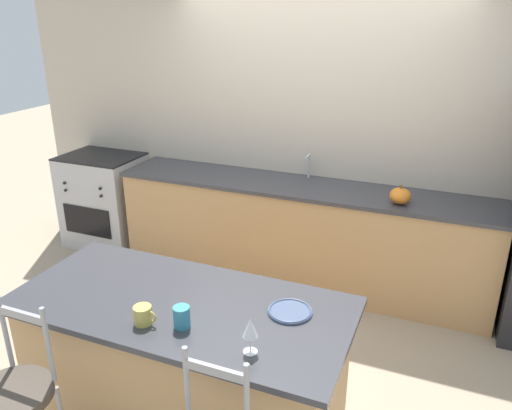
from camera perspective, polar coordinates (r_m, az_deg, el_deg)
name	(u,v)px	position (r m, az deg, el deg)	size (l,w,h in m)	color
ground_plane	(285,298)	(4.46, 3.37, -10.52)	(18.00, 18.00, 0.00)	tan
wall_back	(313,130)	(4.55, 6.58, 8.49)	(6.00, 0.07, 2.70)	beige
back_counter	(300,233)	(4.55, 5.02, -3.19)	(3.35, 0.66, 0.94)	tan
sink_faucet	(309,163)	(4.51, 6.02, 4.77)	(0.02, 0.13, 0.22)	#ADAFB5
kitchen_island	(184,369)	(3.01, -8.18, -18.06)	(1.84, 0.85, 0.90)	tan
oven_range	(105,200)	(5.50, -16.84, 0.56)	(0.78, 0.63, 0.97)	#B7B7BC
dinner_plate	(290,311)	(2.64, 3.90, -12.00)	(0.23, 0.23, 0.02)	#425170
wine_glass	(250,329)	(2.30, -0.67, -13.96)	(0.07, 0.07, 0.18)	white
coffee_mug	(143,315)	(2.59, -12.76, -12.17)	(0.12, 0.09, 0.10)	#C1B251
tumbler_cup	(182,317)	(2.53, -8.49, -12.55)	(0.08, 0.08, 0.11)	teal
pumpkin_decoration	(400,196)	(4.06, 16.15, 1.01)	(0.16, 0.16, 0.15)	orange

